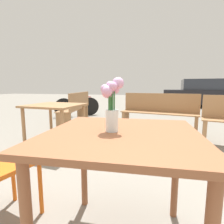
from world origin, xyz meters
TOP-DOWN VIEW (x-y plane):
  - table_front at (0.00, 0.00)m, footprint 0.90×0.88m
  - flower_vase at (-0.06, -0.01)m, footprint 0.12×0.13m
  - bench_near at (-1.85, 3.21)m, footprint 0.64×1.74m
  - bench_middle at (0.21, 2.94)m, footprint 1.64×0.64m
  - table_back at (-1.36, 1.45)m, footprint 0.84×0.79m
  - bicycle at (-2.45, 4.45)m, footprint 1.21×0.98m
  - parked_car at (2.48, 8.86)m, footprint 4.08×2.08m

SIDE VIEW (x-z plane):
  - bicycle at x=-2.45m, z-range -0.03..0.69m
  - bench_middle at x=0.21m, z-range 0.04..0.89m
  - bench_near at x=-1.85m, z-range 0.04..0.89m
  - table_back at x=-1.36m, z-range 0.24..0.96m
  - table_front at x=0.00m, z-range 0.26..1.01m
  - parked_car at x=2.48m, z-range -0.04..1.32m
  - flower_vase at x=-0.06m, z-range 0.75..1.06m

